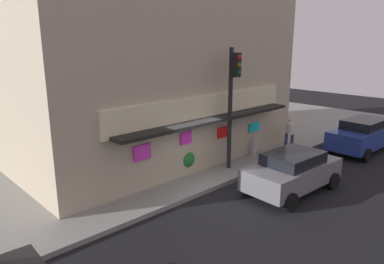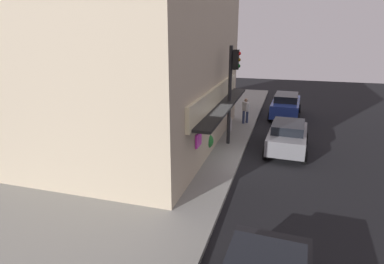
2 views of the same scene
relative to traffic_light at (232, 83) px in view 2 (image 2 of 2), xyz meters
name	(u,v)px [view 2 (image 2 of 2)]	position (x,y,z in m)	size (l,w,h in m)	color
ground_plane	(240,162)	(-2.05, -0.87, -3.40)	(56.68, 56.68, 0.00)	black
sidewalk	(140,150)	(-2.05, 4.29, -3.32)	(37.79, 10.32, 0.17)	gray
corner_building	(136,59)	(-0.88, 4.83, 1.14)	(12.73, 9.24, 8.76)	tan
traffic_light	(232,83)	(0.00, 0.00, 0.00)	(0.32, 0.58, 5.05)	black
fire_hydrant	(230,124)	(2.23, 0.42, -2.81)	(0.46, 0.22, 0.87)	#B2B2B7
trash_can	(221,118)	(3.50, 1.21, -2.83)	(0.45, 0.45, 0.82)	#2D2D2D
pedestrian	(246,110)	(4.23, -0.23, -2.35)	(0.47, 0.50, 1.62)	navy
potted_plant_by_doorway	(205,126)	(1.19, 1.69, -2.74)	(0.60, 0.60, 0.91)	#59595B
potted_plant_by_window	(206,142)	(-1.81, 0.88, -2.64)	(0.76, 0.76, 1.02)	gray
parked_car_blue	(286,105)	(7.23, -2.67, -2.54)	(4.64, 2.19, 1.65)	navy
parked_car_grey	(287,136)	(0.08, -2.90, -2.60)	(4.06, 2.18, 1.53)	slate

